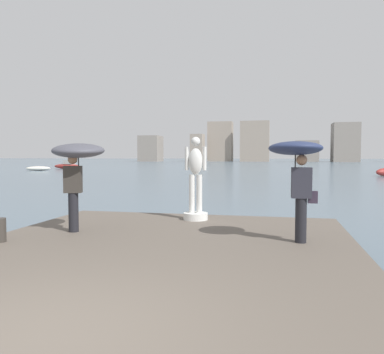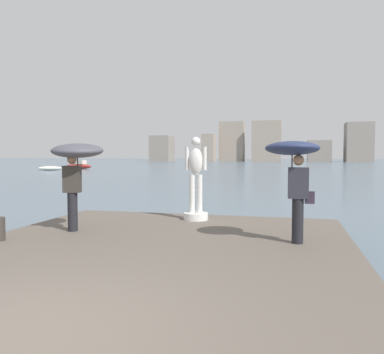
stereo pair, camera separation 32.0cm
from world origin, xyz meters
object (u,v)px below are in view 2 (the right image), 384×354
object	(u,v)px
boat_mid	(50,168)
onlooker_left	(76,159)
onlooker_right	(294,161)
boat_far	(79,166)
statue_white_figure	(196,186)

from	to	relation	value
boat_mid	onlooker_left	bearing A→B (deg)	-55.48
onlooker_left	boat_mid	distance (m)	48.97
onlooker_right	boat_mid	distance (m)	51.88
boat_mid	boat_far	xyz separation A→B (m)	(0.58, 6.70, 0.20)
statue_white_figure	onlooker_left	distance (m)	3.20
onlooker_right	boat_far	size ratio (longest dim) A/B	0.36
onlooker_right	statue_white_figure	bearing A→B (deg)	138.27
onlooker_left	boat_far	bearing A→B (deg)	120.01
onlooker_right	boat_far	world-z (taller)	onlooker_right
onlooker_right	boat_far	xyz separation A→B (m)	(-31.91, 47.11, -1.50)
onlooker_left	boat_mid	bearing A→B (deg)	124.52
onlooker_right	boat_mid	world-z (taller)	onlooker_right
boat_mid	boat_far	world-z (taller)	boat_far
onlooker_left	boat_mid	size ratio (longest dim) A/B	0.59
statue_white_figure	boat_mid	xyz separation A→B (m)	(-29.99, 38.19, -0.99)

